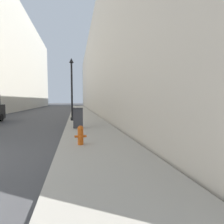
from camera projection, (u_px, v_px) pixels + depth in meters
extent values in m
cube|color=#9E998E|center=(83.00, 113.00, 22.94)|extent=(3.09, 60.00, 0.12)
cube|color=beige|center=(123.00, 72.00, 31.84)|extent=(12.00, 60.00, 13.76)
cylinder|color=#D15614|center=(81.00, 137.00, 6.71)|extent=(0.22, 0.22, 0.58)
sphere|color=#D15614|center=(80.00, 129.00, 6.69)|extent=(0.23, 0.23, 0.23)
cylinder|color=#D15614|center=(80.00, 127.00, 6.68)|extent=(0.06, 0.06, 0.05)
cylinder|color=#D15614|center=(81.00, 137.00, 6.55)|extent=(0.11, 0.12, 0.11)
cylinder|color=#D15614|center=(76.00, 136.00, 6.68)|extent=(0.12, 0.09, 0.09)
cylinder|color=#D15614|center=(85.00, 136.00, 6.74)|extent=(0.12, 0.09, 0.09)
cube|color=#3D3D42|center=(78.00, 118.00, 10.68)|extent=(0.57, 0.53, 1.12)
cube|color=#2D2D31|center=(78.00, 109.00, 10.64)|extent=(0.59, 0.54, 0.08)
cylinder|color=black|center=(74.00, 126.00, 10.89)|extent=(0.05, 0.16, 0.16)
cylinder|color=black|center=(82.00, 126.00, 10.99)|extent=(0.05, 0.16, 0.16)
cylinder|color=black|center=(72.00, 119.00, 14.64)|extent=(0.28, 0.28, 0.25)
cylinder|color=black|center=(72.00, 92.00, 14.48)|extent=(0.15, 0.15, 4.77)
cone|color=black|center=(71.00, 60.00, 14.31)|extent=(0.37, 0.37, 0.37)
cylinder|color=black|center=(1.00, 118.00, 14.85)|extent=(0.24, 0.64, 0.64)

